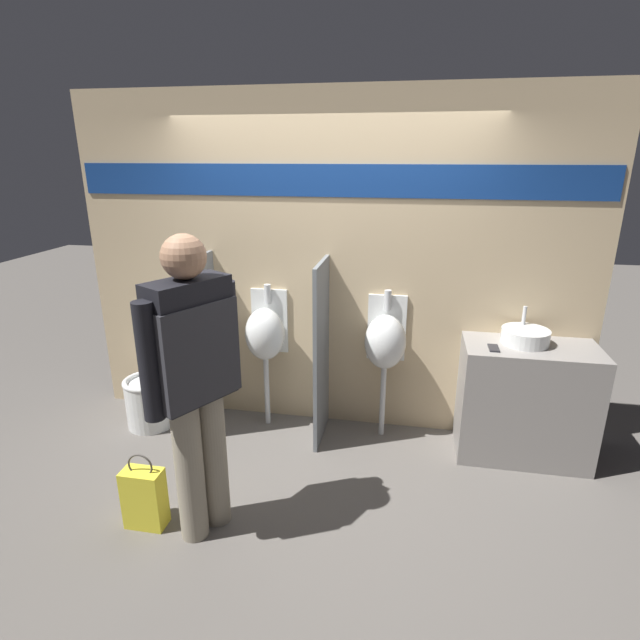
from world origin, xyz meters
The scene contains 12 objects.
ground_plane centered at (0.00, 0.00, 0.00)m, with size 16.00×16.00×0.00m, color #5B5651.
display_wall centered at (0.00, 0.60, 1.36)m, with size 4.14×0.07×2.70m.
sink_counter centered at (1.54, 0.32, 0.45)m, with size 0.96×0.51×0.89m.
sink_basin centered at (1.49, 0.37, 0.95)m, with size 0.34×0.34×0.25m.
cell_phone centered at (1.26, 0.22, 0.90)m, with size 0.07×0.14×0.01m.
divider_near_counter centered at (-0.99, 0.30, 0.73)m, with size 0.03×0.54×1.46m.
divider_mid centered at (-0.01, 0.30, 0.73)m, with size 0.03×0.54×1.46m.
urinal_near_counter centered at (-0.50, 0.42, 0.82)m, with size 0.32×0.32×1.21m.
urinal_far centered at (0.48, 0.42, 0.82)m, with size 0.32×0.32×1.21m.
toilet centered at (-1.48, 0.25, 0.28)m, with size 0.40×0.57×0.83m.
person_in_vest centered at (-0.52, -0.89, 1.06)m, with size 0.44×0.57×1.83m.
shopping_bag centered at (-0.90, -0.94, 0.20)m, with size 0.25×0.14×0.51m.
Camera 1 is at (0.64, -3.27, 2.22)m, focal length 28.00 mm.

